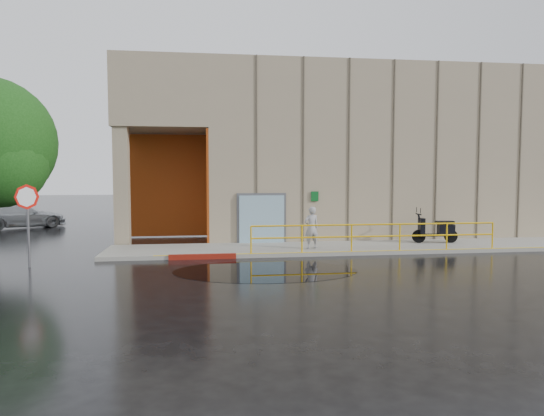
{
  "coord_description": "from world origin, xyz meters",
  "views": [
    {
      "loc": [
        -2.06,
        -14.39,
        3.05
      ],
      "look_at": [
        0.26,
        3.0,
        1.82
      ],
      "focal_mm": 32.0,
      "sensor_mm": 36.0,
      "label": 1
    }
  ],
  "objects_px": {
    "scooter": "(436,223)",
    "car_c": "(22,216)",
    "person": "(311,228)",
    "red_curb": "(203,257)",
    "stop_sign": "(27,207)"
  },
  "relations": [
    {
      "from": "scooter",
      "to": "car_c",
      "type": "bearing_deg",
      "value": 159.13
    },
    {
      "from": "person",
      "to": "red_curb",
      "type": "bearing_deg",
      "value": -1.76
    },
    {
      "from": "car_c",
      "to": "person",
      "type": "bearing_deg",
      "value": -154.64
    },
    {
      "from": "person",
      "to": "red_curb",
      "type": "relative_size",
      "value": 0.68
    },
    {
      "from": "stop_sign",
      "to": "car_c",
      "type": "relative_size",
      "value": 0.59
    },
    {
      "from": "red_curb",
      "to": "car_c",
      "type": "bearing_deg",
      "value": 131.56
    },
    {
      "from": "person",
      "to": "scooter",
      "type": "xyz_separation_m",
      "value": [
        5.55,
        0.87,
        0.04
      ]
    },
    {
      "from": "person",
      "to": "scooter",
      "type": "distance_m",
      "value": 5.62
    },
    {
      "from": "red_curb",
      "to": "scooter",
      "type": "bearing_deg",
      "value": 10.66
    },
    {
      "from": "scooter",
      "to": "car_c",
      "type": "xyz_separation_m",
      "value": [
        -20.0,
        9.73,
        -0.34
      ]
    },
    {
      "from": "car_c",
      "to": "red_curb",
      "type": "bearing_deg",
      "value": -166.84
    },
    {
      "from": "person",
      "to": "car_c",
      "type": "xyz_separation_m",
      "value": [
        -14.45,
        10.59,
        -0.31
      ]
    },
    {
      "from": "person",
      "to": "red_curb",
      "type": "height_order",
      "value": "person"
    },
    {
      "from": "stop_sign",
      "to": "car_c",
      "type": "bearing_deg",
      "value": 86.35
    },
    {
      "from": "person",
      "to": "car_c",
      "type": "relative_size",
      "value": 0.36
    }
  ]
}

